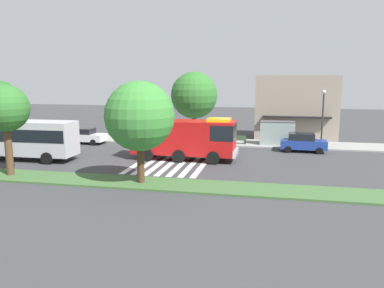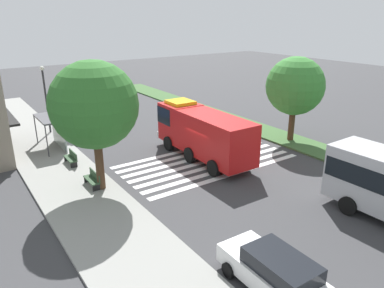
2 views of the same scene
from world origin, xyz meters
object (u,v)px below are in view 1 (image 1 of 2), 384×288
object	(u,v)px
parked_car_mid	(83,136)
sidewalk_tree_west	(194,95)
bench_near_shelter	(238,139)
street_lamp	(323,114)
fire_truck	(187,137)
transit_bus	(12,136)
bench_west_of_shelter	(200,138)
median_tree_west	(5,109)
parked_car_east	(303,142)
median_tree_center	(140,116)
bus_stop_shelter	(277,128)

from	to	relation	value
parked_car_mid	sidewalk_tree_west	size ratio (longest dim) A/B	0.64
bench_near_shelter	street_lamp	xyz separation A→B (m)	(8.30, -0.71, 2.96)
fire_truck	transit_bus	world-z (taller)	fire_truck
transit_bus	bench_west_of_shelter	distance (m)	18.43
parked_car_mid	median_tree_west	xyz separation A→B (m)	(1.57, -14.01, 4.00)
parked_car_mid	street_lamp	world-z (taller)	street_lamp
sidewalk_tree_west	median_tree_west	bearing A→B (deg)	-122.39
parked_car_mid	parked_car_east	distance (m)	22.99
parked_car_mid	sidewalk_tree_west	distance (m)	12.81
parked_car_mid	parked_car_east	size ratio (longest dim) A/B	1.11
fire_truck	bench_west_of_shelter	distance (m)	8.50
bench_west_of_shelter	median_tree_west	distance (m)	20.23
bench_west_of_shelter	median_tree_west	world-z (taller)	median_tree_west
fire_truck	transit_bus	distance (m)	15.27
bench_west_of_shelter	sidewalk_tree_west	distance (m)	4.65
bench_west_of_shelter	median_tree_center	distance (m)	17.02
parked_car_mid	street_lamp	size ratio (longest dim) A/B	0.84
sidewalk_tree_west	parked_car_mid	bearing A→B (deg)	-169.49
fire_truck	transit_bus	bearing A→B (deg)	-168.26
median_tree_west	parked_car_east	bearing A→B (deg)	33.20
parked_car_east	median_tree_center	bearing A→B (deg)	-127.24
transit_bus	bench_west_of_shelter	xyz separation A→B (m)	(14.52, 11.25, -1.44)
transit_bus	median_tree_center	size ratio (longest dim) A/B	1.69
bench_near_shelter	sidewalk_tree_west	bearing A→B (deg)	-176.26
parked_car_east	parked_car_mid	bearing A→B (deg)	-177.95
parked_car_mid	median_tree_center	bearing A→B (deg)	-49.26
sidewalk_tree_west	median_tree_west	xyz separation A→B (m)	(-10.28, -16.21, -0.32)
parked_car_mid	sidewalk_tree_west	xyz separation A→B (m)	(11.85, 2.20, 4.33)
bench_near_shelter	street_lamp	size ratio (longest dim) A/B	0.28
bench_west_of_shelter	median_tree_west	size ratio (longest dim) A/B	0.25
fire_truck	bench_west_of_shelter	xyz separation A→B (m)	(-0.47, 8.37, -1.42)
street_lamp	parked_car_mid	bearing A→B (deg)	-175.87
parked_car_east	bus_stop_shelter	world-z (taller)	bus_stop_shelter
parked_car_mid	bench_west_of_shelter	bearing A→B (deg)	12.73
bench_near_shelter	bench_west_of_shelter	world-z (taller)	same
transit_bus	median_tree_west	distance (m)	7.02
fire_truck	parked_car_mid	bearing A→B (deg)	156.42
parked_car_east	transit_bus	world-z (taller)	transit_bus
bench_near_shelter	transit_bus	bearing A→B (deg)	-148.94
transit_bus	bench_near_shelter	bearing A→B (deg)	-150.18
transit_bus	bench_near_shelter	size ratio (longest dim) A/B	7.15
sidewalk_tree_west	parked_car_east	bearing A→B (deg)	-11.16
fire_truck	street_lamp	xyz separation A→B (m)	(11.99, 7.66, 1.54)
bus_stop_shelter	bench_west_of_shelter	world-z (taller)	bus_stop_shelter
transit_bus	median_tree_center	xyz separation A→B (m)	(13.62, -5.27, 2.55)
bench_near_shelter	median_tree_center	xyz separation A→B (m)	(-5.06, -16.52, 3.99)
street_lamp	median_tree_west	xyz separation A→B (m)	(-23.32, -15.81, 1.32)
sidewalk_tree_west	median_tree_west	size ratio (longest dim) A/B	1.17
parked_car_east	median_tree_center	distance (m)	18.48
transit_bus	street_lamp	size ratio (longest dim) A/B	1.99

